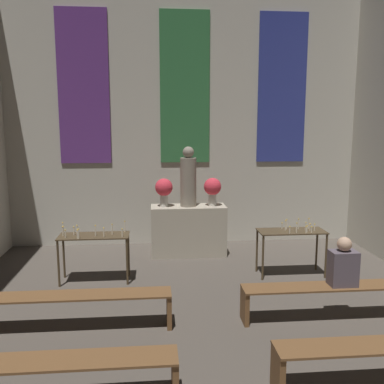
{
  "coord_description": "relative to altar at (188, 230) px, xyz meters",
  "views": [
    {
      "loc": [
        -0.68,
        0.86,
        2.64
      ],
      "look_at": [
        0.0,
        8.35,
        1.41
      ],
      "focal_mm": 40.0,
      "sensor_mm": 36.0,
      "label": 1
    }
  ],
  "objects": [
    {
      "name": "flower_vase_right",
      "position": [
        0.48,
        0.0,
        0.85
      ],
      "size": [
        0.35,
        0.35,
        0.56
      ],
      "color": "beige",
      "rests_on": "altar"
    },
    {
      "name": "flower_vase_left",
      "position": [
        -0.48,
        0.0,
        0.85
      ],
      "size": [
        0.35,
        0.35,
        0.56
      ],
      "color": "beige",
      "rests_on": "altar"
    },
    {
      "name": "pew_back_left",
      "position": [
        -1.72,
        -3.02,
        -0.14
      ],
      "size": [
        2.48,
        0.36,
        0.47
      ],
      "color": "brown",
      "rests_on": "ground_plane"
    },
    {
      "name": "statue",
      "position": [
        0.0,
        0.0,
        1.04
      ],
      "size": [
        0.32,
        0.32,
        1.18
      ],
      "color": "gray",
      "rests_on": "altar"
    },
    {
      "name": "candle_rack_left",
      "position": [
        -1.68,
        -1.32,
        0.19
      ],
      "size": [
        1.15,
        0.48,
        0.99
      ],
      "color": "#473823",
      "rests_on": "ground_plane"
    },
    {
      "name": "altar",
      "position": [
        0.0,
        0.0,
        0.0
      ],
      "size": [
        1.48,
        0.57,
        0.99
      ],
      "color": "#ADA38E",
      "rests_on": "ground_plane"
    },
    {
      "name": "pew_back_right",
      "position": [
        1.72,
        -3.02,
        -0.14
      ],
      "size": [
        2.48,
        0.36,
        0.47
      ],
      "color": "brown",
      "rests_on": "ground_plane"
    },
    {
      "name": "person_seated",
      "position": [
        1.83,
        -3.02,
        0.26
      ],
      "size": [
        0.36,
        0.24,
        0.67
      ],
      "color": "#564C56",
      "rests_on": "pew_back_right"
    },
    {
      "name": "candle_rack_right",
      "position": [
        1.69,
        -1.32,
        0.19
      ],
      "size": [
        1.15,
        0.48,
        0.99
      ],
      "color": "#473823",
      "rests_on": "ground_plane"
    },
    {
      "name": "wall_back",
      "position": [
        0.0,
        0.94,
        2.32
      ],
      "size": [
        7.69,
        0.16,
        5.58
      ],
      "color": "beige",
      "rests_on": "ground_plane"
    },
    {
      "name": "pew_third_left",
      "position": [
        -1.72,
        -4.55,
        -0.14
      ],
      "size": [
        2.48,
        0.36,
        0.47
      ],
      "color": "brown",
      "rests_on": "ground_plane"
    }
  ]
}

